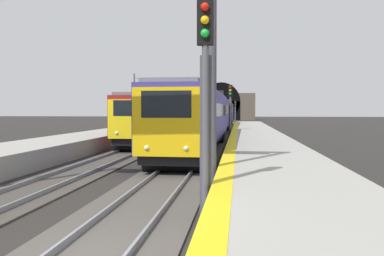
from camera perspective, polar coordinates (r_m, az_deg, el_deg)
platform_right at (r=7.32m, az=17.51°, el=-15.58°), size 112.00×3.94×0.98m
platform_right_edge_strip at (r=7.07m, az=3.46°, el=-11.96°), size 112.00×0.50×0.01m
train_main_approaching at (r=46.29m, az=3.42°, el=2.06°), size 61.28×3.24×4.98m
train_adjacent_platform at (r=42.99m, az=-2.50°, el=1.88°), size 37.69×3.14×4.78m
railway_signal_near at (r=9.35m, az=1.92°, el=5.40°), size 0.39×0.38×5.32m
railway_signal_mid at (r=35.70m, az=5.51°, el=3.04°), size 0.39×0.38×5.00m
railway_signal_far at (r=82.69m, az=6.23°, el=2.68°), size 0.39×0.38×4.73m
overhead_signal_gantry at (r=13.53m, az=-14.69°, el=14.03°), size 0.70×8.23×7.31m
tunnel_portal at (r=108.73m, az=4.24°, el=3.09°), size 2.38×18.22×10.22m
catenary_mast_near at (r=51.38m, az=-8.25°, el=3.74°), size 0.22×1.79×7.42m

